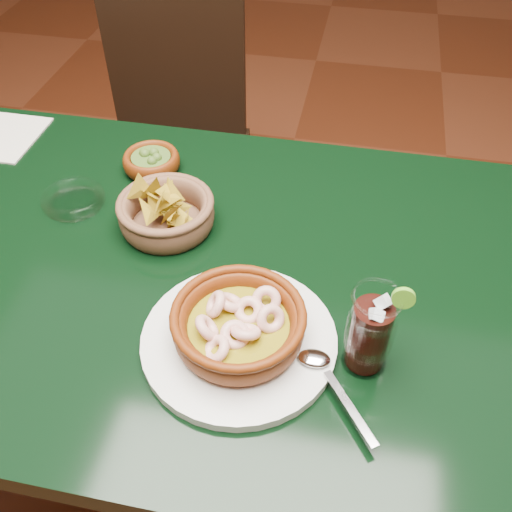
% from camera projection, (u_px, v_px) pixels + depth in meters
% --- Properties ---
extents(ground, '(7.00, 7.00, 0.00)m').
position_uv_depth(ground, '(205.00, 463.00, 1.49)').
color(ground, '#471C0C').
rests_on(ground, ground).
extents(dining_table, '(1.20, 0.80, 0.75)m').
position_uv_depth(dining_table, '(182.00, 300.00, 1.03)').
color(dining_table, black).
rests_on(dining_table, ground).
extents(dining_chair, '(0.46, 0.46, 0.90)m').
position_uv_depth(dining_chair, '(174.00, 142.00, 1.66)').
color(dining_chair, black).
rests_on(dining_chair, ground).
extents(shrimp_plate, '(0.35, 0.29, 0.08)m').
position_uv_depth(shrimp_plate, '(239.00, 329.00, 0.81)').
color(shrimp_plate, silver).
rests_on(shrimp_plate, dining_table).
extents(chip_basket, '(0.20, 0.20, 0.12)m').
position_uv_depth(chip_basket, '(166.00, 213.00, 1.00)').
color(chip_basket, brown).
rests_on(chip_basket, dining_table).
extents(guacamole_ramekin, '(0.13, 0.13, 0.04)m').
position_uv_depth(guacamole_ramekin, '(151.00, 161.00, 1.13)').
color(guacamole_ramekin, '#541F07').
rests_on(guacamole_ramekin, dining_table).
extents(cola_drink, '(0.14, 0.14, 0.16)m').
position_uv_depth(cola_drink, '(370.00, 331.00, 0.77)').
color(cola_drink, white).
rests_on(cola_drink, dining_table).
extents(glass_ashtray, '(0.12, 0.12, 0.03)m').
position_uv_depth(glass_ashtray, '(74.00, 200.00, 1.05)').
color(glass_ashtray, white).
rests_on(glass_ashtray, dining_table).
extents(paper_menu, '(0.13, 0.18, 0.00)m').
position_uv_depth(paper_menu, '(7.00, 137.00, 1.22)').
color(paper_menu, beige).
rests_on(paper_menu, dining_table).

